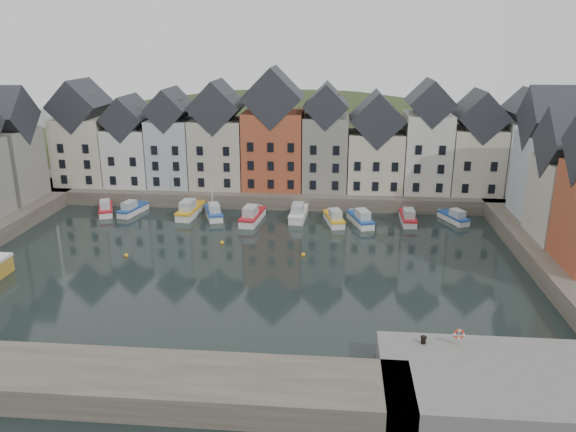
# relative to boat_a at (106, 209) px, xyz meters

# --- Properties ---
(ground) EXTENTS (260.00, 260.00, 0.00)m
(ground) POSITION_rel_boat_a_xyz_m (22.74, -18.54, -0.67)
(ground) COLOR black
(ground) RESTS_ON ground
(far_quay) EXTENTS (90.00, 16.00, 2.00)m
(far_quay) POSITION_rel_boat_a_xyz_m (22.74, 11.46, 0.33)
(far_quay) COLOR #4C433A
(far_quay) RESTS_ON ground
(near_quay) EXTENTS (18.00, 10.00, 2.00)m
(near_quay) POSITION_rel_boat_a_xyz_m (44.74, -38.54, 0.33)
(near_quay) COLOR #60605E
(near_quay) RESTS_ON ground
(near_wall) EXTENTS (50.00, 6.00, 2.00)m
(near_wall) POSITION_rel_boat_a_xyz_m (12.74, -40.54, 0.33)
(near_wall) COLOR #4C433A
(near_wall) RESTS_ON ground
(hillside) EXTENTS (153.60, 70.40, 64.00)m
(hillside) POSITION_rel_boat_a_xyz_m (22.75, 37.46, -18.63)
(hillside) COLOR #232F17
(hillside) RESTS_ON ground
(far_terrace) EXTENTS (72.37, 8.16, 17.78)m
(far_terrace) POSITION_rel_boat_a_xyz_m (25.95, 9.46, 8.21)
(far_terrace) COLOR beige
(far_terrace) RESTS_ON far_quay
(mooring_buoys) EXTENTS (20.50, 5.50, 0.50)m
(mooring_buoys) POSITION_rel_boat_a_xyz_m (18.74, -13.21, -0.52)
(mooring_buoys) COLOR gold
(mooring_buoys) RESTS_ON ground
(boat_a) EXTENTS (3.89, 6.12, 2.25)m
(boat_a) POSITION_rel_boat_a_xyz_m (0.00, 0.00, 0.00)
(boat_a) COLOR silver
(boat_a) RESTS_ON ground
(boat_b) EXTENTS (3.00, 5.93, 2.18)m
(boat_b) POSITION_rel_boat_a_xyz_m (3.81, 0.19, -0.02)
(boat_b) COLOR silver
(boat_b) RESTS_ON ground
(boat_c) EXTENTS (2.75, 7.10, 2.66)m
(boat_c) POSITION_rel_boat_a_xyz_m (12.13, -0.03, 0.12)
(boat_c) COLOR silver
(boat_c) RESTS_ON ground
(boat_d) EXTENTS (3.84, 6.34, 11.59)m
(boat_d) POSITION_rel_boat_a_xyz_m (15.53, -0.38, 0.08)
(boat_d) COLOR silver
(boat_d) RESTS_ON ground
(boat_e) EXTENTS (2.89, 7.04, 2.63)m
(boat_e) POSITION_rel_boat_a_xyz_m (21.11, -1.89, 0.11)
(boat_e) COLOR silver
(boat_e) RESTS_ON ground
(boat_f) EXTENTS (2.38, 6.69, 2.53)m
(boat_f) POSITION_rel_boat_a_xyz_m (27.20, 0.12, 0.08)
(boat_f) COLOR silver
(boat_f) RESTS_ON ground
(boat_g) EXTENTS (3.13, 6.23, 2.29)m
(boat_g) POSITION_rel_boat_a_xyz_m (32.10, -1.60, 0.01)
(boat_g) COLOR silver
(boat_g) RESTS_ON ground
(boat_h) EXTENTS (3.70, 6.48, 2.38)m
(boat_h) POSITION_rel_boat_a_xyz_m (35.61, -1.60, 0.04)
(boat_h) COLOR silver
(boat_h) RESTS_ON ground
(boat_i) EXTENTS (1.89, 5.93, 2.27)m
(boat_i) POSITION_rel_boat_a_xyz_m (41.94, -0.39, 0.01)
(boat_i) COLOR silver
(boat_i) RESTS_ON ground
(boat_j) EXTENTS (3.73, 5.53, 2.05)m
(boat_j) POSITION_rel_boat_a_xyz_m (48.17, 0.54, -0.06)
(boat_j) COLOR silver
(boat_j) RESTS_ON ground
(mooring_bollard) EXTENTS (0.48, 0.48, 0.56)m
(mooring_bollard) POSITION_rel_boat_a_xyz_m (39.08, -35.09, 1.64)
(mooring_bollard) COLOR black
(mooring_bollard) RESTS_ON near_quay
(life_ring_post) EXTENTS (0.80, 0.17, 1.30)m
(life_ring_post) POSITION_rel_boat_a_xyz_m (41.62, -35.08, 2.19)
(life_ring_post) COLOR gray
(life_ring_post) RESTS_ON near_quay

